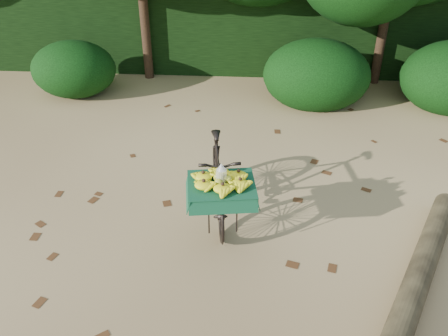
{
  "coord_description": "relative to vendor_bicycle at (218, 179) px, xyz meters",
  "views": [
    {
      "loc": [
        0.38,
        -3.96,
        3.67
      ],
      "look_at": [
        0.07,
        0.59,
        0.79
      ],
      "focal_mm": 38.0,
      "sensor_mm": 36.0,
      "label": 1
    }
  ],
  "objects": [
    {
      "name": "bush_clumps",
      "position": [
        0.52,
        3.54,
        -0.06
      ],
      "size": [
        8.8,
        1.7,
        0.9
      ],
      "primitive_type": null,
      "color": "black",
      "rests_on": "ground"
    },
    {
      "name": "leaf_litter",
      "position": [
        0.02,
        -0.11,
        -0.51
      ],
      "size": [
        7.0,
        7.3,
        0.01
      ],
      "primitive_type": null,
      "color": "#4E2C14",
      "rests_on": "ground"
    },
    {
      "name": "fallen_log",
      "position": [
        2.01,
        -1.36,
        -0.38
      ],
      "size": [
        1.91,
        3.33,
        0.26
      ],
      "primitive_type": "cylinder",
      "rotation": [
        1.57,
        0.0,
        -0.48
      ],
      "color": "brown",
      "rests_on": "ground"
    },
    {
      "name": "hedge_backdrop",
      "position": [
        0.02,
        5.54,
        0.39
      ],
      "size": [
        26.0,
        1.8,
        1.8
      ],
      "primitive_type": "cube",
      "color": "black",
      "rests_on": "ground"
    },
    {
      "name": "ground",
      "position": [
        0.02,
        -0.76,
        -0.51
      ],
      "size": [
        80.0,
        80.0,
        0.0
      ],
      "primitive_type": "plane",
      "color": "tan",
      "rests_on": "ground"
    },
    {
      "name": "vendor_bicycle",
      "position": [
        0.0,
        0.0,
        0.0
      ],
      "size": [
        0.84,
        1.8,
        1.01
      ],
      "rotation": [
        0.0,
        0.0,
        0.14
      ],
      "color": "black",
      "rests_on": "ground"
    }
  ]
}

